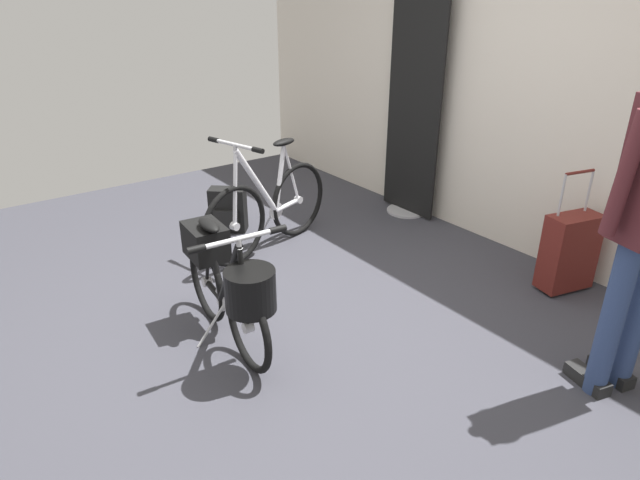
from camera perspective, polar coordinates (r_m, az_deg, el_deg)
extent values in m
plane|color=#38383F|center=(3.26, -1.68, -10.28)|extent=(6.78, 6.78, 0.00)
cube|color=silver|center=(4.25, 22.65, 15.29)|extent=(6.78, 0.10, 2.60)
cylinder|color=#B7B7BC|center=(5.09, 9.05, 3.07)|extent=(0.36, 0.36, 0.02)
cube|color=black|center=(4.83, 9.83, 13.71)|extent=(0.60, 0.02, 1.90)
torus|color=black|center=(2.93, -7.54, -9.05)|extent=(0.51, 0.08, 0.51)
cylinder|color=#B7B7BC|center=(2.93, -7.54, -9.05)|extent=(0.06, 0.05, 0.06)
torus|color=black|center=(3.39, -11.77, -4.29)|extent=(0.51, 0.08, 0.51)
cylinder|color=#B7B7BC|center=(3.39, -11.77, -4.29)|extent=(0.06, 0.05, 0.06)
cylinder|color=black|center=(3.30, -11.05, -5.19)|extent=(0.22, 0.05, 0.05)
cylinder|color=black|center=(2.97, -9.46, -3.62)|extent=(0.35, 0.07, 0.49)
cylinder|color=black|center=(3.15, -10.91, -2.51)|extent=(0.13, 0.05, 0.42)
cylinder|color=black|center=(3.30, -11.05, -5.19)|extent=(0.22, 0.04, 0.04)
cylinder|color=black|center=(2.82, -8.00, -4.99)|extent=(0.08, 0.03, 0.46)
cylinder|color=black|center=(3.24, -11.66, -1.64)|extent=(0.15, 0.03, 0.41)
ellipsoid|color=black|center=(3.10, -11.57, 1.59)|extent=(0.23, 0.11, 0.05)
cylinder|color=#B7B7BC|center=(2.73, -8.51, -0.27)|extent=(0.03, 0.03, 0.04)
cylinder|color=#B7B7BC|center=(2.72, -8.54, 0.11)|extent=(0.06, 0.44, 0.03)
cylinder|color=black|center=(2.65, -12.86, -0.96)|extent=(0.04, 0.09, 0.04)
cylinder|color=black|center=(2.81, -4.45, 1.11)|extent=(0.04, 0.09, 0.04)
cylinder|color=#B7B7BC|center=(3.22, -10.30, -6.14)|extent=(0.14, 0.03, 0.14)
cylinder|color=#B7B7BC|center=(3.22, -11.33, -8.80)|extent=(0.03, 0.19, 0.24)
cylinder|color=black|center=(2.75, -7.31, -5.26)|extent=(0.28, 0.28, 0.22)
cube|color=black|center=(3.22, -11.91, -0.12)|extent=(0.29, 0.22, 0.20)
torus|color=black|center=(3.99, -8.93, 1.43)|extent=(0.19, 0.60, 0.61)
cylinder|color=#B7B7BC|center=(3.99, -8.93, 1.43)|extent=(0.06, 0.07, 0.06)
torus|color=black|center=(4.46, -2.29, 4.25)|extent=(0.19, 0.60, 0.61)
cylinder|color=#B7B7BC|center=(4.46, -2.29, 4.25)|extent=(0.06, 0.07, 0.06)
cylinder|color=silver|center=(4.37, -3.44, 3.67)|extent=(0.10, 0.27, 0.05)
cylinder|color=silver|center=(4.06, -6.62, 6.00)|extent=(0.15, 0.41, 0.59)
cylinder|color=silver|center=(4.23, -4.23, 6.47)|extent=(0.07, 0.15, 0.51)
cylinder|color=silver|center=(4.37, -3.44, 3.67)|extent=(0.09, 0.27, 0.04)
cylinder|color=silver|center=(3.91, -8.89, 5.27)|extent=(0.05, 0.09, 0.55)
cylinder|color=silver|center=(4.32, -3.02, 7.01)|extent=(0.07, 0.18, 0.50)
ellipsoid|color=black|center=(4.19, -3.82, 10.20)|extent=(0.14, 0.24, 0.05)
cylinder|color=#B7B7BC|center=(3.84, -8.87, 9.54)|extent=(0.03, 0.03, 0.04)
cylinder|color=#B7B7BC|center=(3.84, -8.89, 9.83)|extent=(0.43, 0.14, 0.03)
cylinder|color=black|center=(4.00, -11.07, 10.27)|extent=(0.10, 0.06, 0.04)
cylinder|color=black|center=(3.68, -6.52, 9.33)|extent=(0.10, 0.06, 0.04)
cylinder|color=#B7B7BC|center=(4.28, -4.64, 3.07)|extent=(0.05, 0.14, 0.14)
cylinder|color=#B7B7BC|center=(4.36, -5.87, 1.28)|extent=(0.19, 0.06, 0.28)
cylinder|color=navy|center=(3.11, 30.24, -6.76)|extent=(0.11, 0.11, 0.84)
cube|color=black|center=(3.33, 28.15, -12.06)|extent=(0.26, 0.15, 0.07)
cylinder|color=navy|center=(3.00, 28.25, -7.48)|extent=(0.11, 0.11, 0.84)
cube|color=black|center=(3.23, 26.20, -12.91)|extent=(0.26, 0.15, 0.07)
cylinder|color=#4C1E23|center=(2.62, 29.36, 5.95)|extent=(0.12, 0.10, 0.55)
cube|color=maroon|center=(3.99, 24.65, -1.12)|extent=(0.26, 0.39, 0.52)
cylinder|color=#B7B7BC|center=(3.79, 24.02, 4.29)|extent=(0.02, 0.02, 0.28)
cylinder|color=#B7B7BC|center=(3.96, 26.38, 4.65)|extent=(0.02, 0.02, 0.28)
cylinder|color=maroon|center=(3.83, 25.60, 6.43)|extent=(0.08, 0.23, 0.02)
cylinder|color=black|center=(3.98, 23.27, -5.12)|extent=(0.04, 0.03, 0.04)
cylinder|color=black|center=(4.15, 25.75, -4.35)|extent=(0.04, 0.03, 0.04)
cube|color=black|center=(4.64, -9.61, 3.16)|extent=(0.31, 0.32, 0.37)
cube|color=black|center=(4.58, -9.82, 2.10)|extent=(0.16, 0.18, 0.16)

